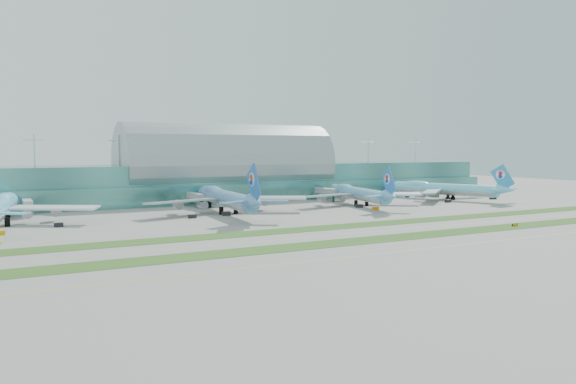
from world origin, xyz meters
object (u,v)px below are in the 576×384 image
taxiway_sign_east (515,225)px  airliner_b (225,197)px  terminal (227,174)px  airliner_d (443,188)px  airliner_c (358,193)px

taxiway_sign_east → airliner_b: bearing=141.5°
terminal → taxiway_sign_east: terminal is taller
airliner_b → airliner_d: bearing=6.5°
terminal → taxiway_sign_east: 165.33m
airliner_c → airliner_d: 61.37m
terminal → airliner_b: bearing=-112.7°
airliner_d → taxiway_sign_east: (-55.91, -95.52, -5.90)m
taxiway_sign_east → airliner_d: bearing=70.5°
airliner_b → airliner_d: size_ratio=1.15×
airliner_d → taxiway_sign_east: size_ratio=29.25×
taxiway_sign_east → terminal: bearing=118.8°
terminal → airliner_b: terminal is taller
airliner_c → taxiway_sign_east: (5.38, -92.28, -5.84)m
airliner_b → airliner_c: 72.83m
terminal → airliner_c: terminal is taller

